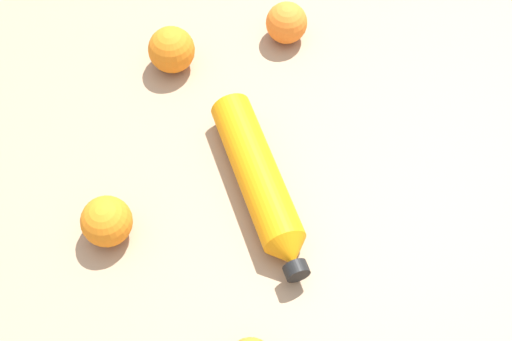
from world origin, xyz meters
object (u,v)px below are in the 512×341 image
(water_bottle, at_px, (260,182))
(orange_3, at_px, (172,50))
(orange_1, at_px, (287,23))
(orange_0, at_px, (107,221))

(water_bottle, distance_m, orange_3, 0.30)
(water_bottle, xyz_separation_m, orange_1, (-0.28, -0.17, 0.00))
(orange_0, height_order, orange_1, orange_0)
(water_bottle, distance_m, orange_0, 0.24)
(orange_3, bearing_deg, orange_0, 27.78)
(orange_0, relative_size, orange_1, 1.03)
(water_bottle, height_order, orange_1, orange_1)
(water_bottle, distance_m, orange_1, 0.33)
(orange_0, relative_size, orange_3, 0.95)
(water_bottle, relative_size, orange_1, 4.02)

